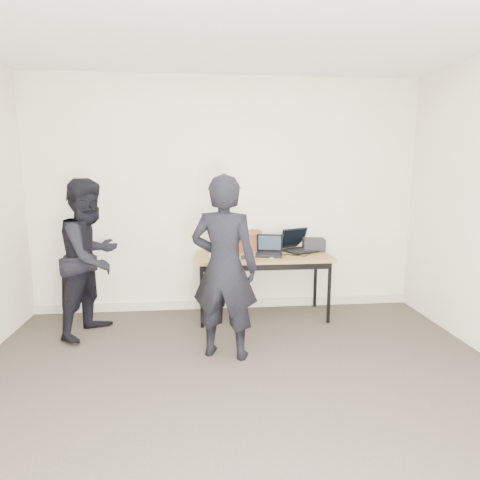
{
  "coord_description": "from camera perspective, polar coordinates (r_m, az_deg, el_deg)",
  "views": [
    {
      "loc": [
        -0.28,
        -2.43,
        1.67
      ],
      "look_at": [
        0.1,
        1.6,
        0.95
      ],
      "focal_mm": 30.0,
      "sensor_mm": 36.0,
      "label": 1
    }
  ],
  "objects": [
    {
      "name": "person_typist",
      "position": [
        3.52,
        -2.25,
        -3.98
      ],
      "size": [
        0.69,
        0.55,
        1.63
      ],
      "primitive_type": "imported",
      "rotation": [
        0.0,
        0.0,
        2.83
      ],
      "color": "black",
      "rests_on": "ground"
    },
    {
      "name": "desk",
      "position": [
        4.5,
        3.31,
        -2.9
      ],
      "size": [
        1.5,
        0.65,
        0.72
      ],
      "rotation": [
        0.0,
        0.0,
        0.0
      ],
      "color": "olive",
      "rests_on": "ground"
    },
    {
      "name": "equipment_box",
      "position": [
        4.79,
        10.45,
        -0.66
      ],
      "size": [
        0.27,
        0.24,
        0.14
      ],
      "primitive_type": "cube",
      "rotation": [
        0.0,
        0.0,
        -0.12
      ],
      "color": "black",
      "rests_on": "desk"
    },
    {
      "name": "leather_satchel",
      "position": [
        4.66,
        0.73,
        -0.09
      ],
      "size": [
        0.37,
        0.21,
        0.25
      ],
      "rotation": [
        0.0,
        0.0,
        0.09
      ],
      "color": "brown",
      "rests_on": "desk"
    },
    {
      "name": "cables",
      "position": [
        4.49,
        3.9,
        -2.11
      ],
      "size": [
        1.15,
        0.41,
        0.01
      ],
      "rotation": [
        0.0,
        0.0,
        -0.08
      ],
      "color": "silver",
      "rests_on": "desk"
    },
    {
      "name": "laptop_center",
      "position": [
        4.48,
        4.18,
        -1.51
      ],
      "size": [
        0.35,
        0.34,
        0.23
      ],
      "rotation": [
        0.0,
        0.0,
        -0.22
      ],
      "color": "black",
      "rests_on": "desk"
    },
    {
      "name": "tissue",
      "position": [
        4.64,
        1.09,
        1.83
      ],
      "size": [
        0.14,
        0.11,
        0.08
      ],
      "primitive_type": "ellipsoid",
      "rotation": [
        0.0,
        0.0,
        -0.12
      ],
      "color": "white",
      "rests_on": "leather_satchel"
    },
    {
      "name": "person_observer",
      "position": [
        4.29,
        -20.42,
        -2.38
      ],
      "size": [
        0.86,
        0.94,
        1.58
      ],
      "primitive_type": "imported",
      "rotation": [
        0.0,
        0.0,
        1.16
      ],
      "color": "black",
      "rests_on": "ground"
    },
    {
      "name": "laptop_right",
      "position": [
        4.74,
        8.36,
        -0.86
      ],
      "size": [
        0.46,
        0.45,
        0.26
      ],
      "rotation": [
        0.0,
        0.0,
        0.41
      ],
      "color": "black",
      "rests_on": "desk"
    },
    {
      "name": "room",
      "position": [
        2.46,
        1.22,
        2.6
      ],
      "size": [
        4.6,
        4.6,
        2.8
      ],
      "color": "#3B332D",
      "rests_on": "ground"
    },
    {
      "name": "power_brick",
      "position": [
        4.29,
        0.76,
        -2.48
      ],
      "size": [
        0.09,
        0.06,
        0.03
      ],
      "primitive_type": "cube",
      "rotation": [
        0.0,
        0.0,
        0.02
      ],
      "color": "black",
      "rests_on": "desk"
    },
    {
      "name": "laptop_beige",
      "position": [
        4.41,
        -2.73,
        -1.82
      ],
      "size": [
        0.27,
        0.26,
        0.21
      ],
      "rotation": [
        0.0,
        0.0,
        0.05
      ],
      "color": "#BCAD96",
      "rests_on": "desk"
    },
    {
      "name": "baseboard",
      "position": [
        4.94,
        -1.87,
        -9.05
      ],
      "size": [
        4.5,
        0.03,
        0.1
      ],
      "primitive_type": "cube",
      "color": "#BDB59C",
      "rests_on": "ground"
    }
  ]
}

